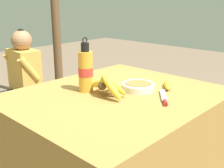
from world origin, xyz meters
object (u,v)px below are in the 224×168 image
at_px(banana_bunch_ripe, 107,85).
at_px(knife, 164,99).
at_px(loose_banana_front, 167,85).
at_px(seated_vendor, 20,75).
at_px(serving_bowl, 138,86).
at_px(water_bottle, 86,70).

xyz_separation_m(banana_bunch_ripe, knife, (0.15, -0.27, -0.05)).
height_order(loose_banana_front, knife, loose_banana_front).
xyz_separation_m(loose_banana_front, seated_vendor, (-0.06, 1.60, -0.23)).
bearing_deg(serving_bowl, water_bottle, 137.09).
xyz_separation_m(serving_bowl, loose_banana_front, (0.14, -0.10, -0.01)).
distance_m(banana_bunch_ripe, water_bottle, 0.16).
xyz_separation_m(serving_bowl, seated_vendor, (0.08, 1.50, -0.23)).
relative_size(serving_bowl, seated_vendor, 0.18).
bearing_deg(knife, water_bottle, 74.20).
xyz_separation_m(banana_bunch_ripe, serving_bowl, (0.19, -0.06, -0.04)).
relative_size(water_bottle, seated_vendor, 0.29).
bearing_deg(loose_banana_front, serving_bowl, 144.66).
height_order(banana_bunch_ripe, loose_banana_front, banana_bunch_ripe).
distance_m(banana_bunch_ripe, seated_vendor, 1.49).
height_order(serving_bowl, knife, serving_bowl).
bearing_deg(loose_banana_front, water_bottle, 139.93).
height_order(water_bottle, loose_banana_front, water_bottle).
relative_size(water_bottle, knife, 1.52).
bearing_deg(seated_vendor, banana_bunch_ripe, 83.54).
bearing_deg(banana_bunch_ripe, loose_banana_front, -25.15).
bearing_deg(seated_vendor, loose_banana_front, 96.59).
bearing_deg(loose_banana_front, seated_vendor, 92.25).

